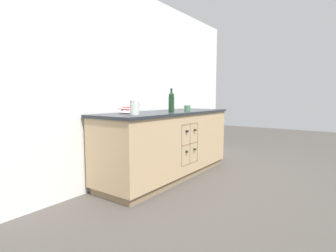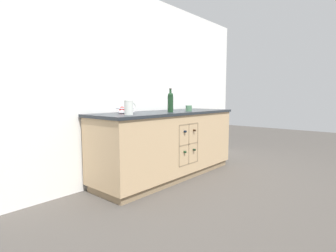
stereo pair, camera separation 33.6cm
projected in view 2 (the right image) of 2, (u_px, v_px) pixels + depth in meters
ground_plane at (168, 176)px, 3.72m from camera, size 14.00×14.00×0.00m
back_wall at (147, 86)px, 3.86m from camera, size 4.66×0.06×2.55m
kitchen_island at (168, 144)px, 3.67m from camera, size 2.30×0.74×0.92m
fruit_bowl at (126, 109)px, 3.28m from camera, size 0.25×0.25×0.08m
white_pitcher at (129, 107)px, 2.92m from camera, size 0.16×0.10×0.16m
ceramic_mug at (189, 108)px, 3.80m from camera, size 0.12×0.09×0.08m
standing_wine_bottle at (170, 102)px, 3.47m from camera, size 0.08×0.08×0.31m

